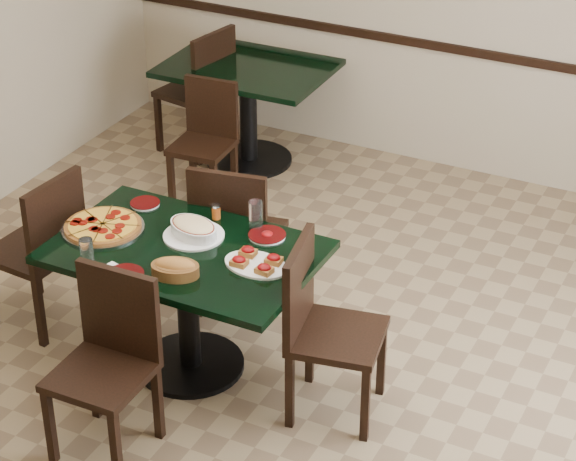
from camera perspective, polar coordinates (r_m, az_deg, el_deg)
The scene contains 21 objects.
floor at distance 6.16m, azimuth -1.31°, elevation -6.86°, with size 5.50×5.50×0.00m, color olive.
room_shell at distance 6.69m, azimuth 13.49°, elevation 7.04°, with size 5.50×5.50×5.50m.
main_table at distance 5.84m, azimuth -5.18°, elevation -2.45°, with size 1.35×0.87×0.75m.
back_table at distance 8.06m, azimuth -2.05°, elevation 6.89°, with size 1.16×0.85×0.75m.
chair_far at distance 6.30m, azimuth -2.72°, elevation -0.01°, with size 0.52×0.52×0.96m.
chair_near at distance 5.43m, azimuth -9.05°, elevation -6.16°, with size 0.44×0.44×0.93m.
chair_right at distance 5.56m, azimuth 1.66°, elevation -4.59°, with size 0.52×0.52×0.95m.
chair_left at distance 6.34m, azimuth -12.33°, elevation -0.64°, with size 0.48×0.48×0.95m.
back_chair_near at distance 7.65m, azimuth -4.17°, elevation 4.92°, with size 0.41×0.41×0.82m.
back_chair_left at distance 8.22m, azimuth -4.34°, elevation 7.41°, with size 0.52×0.52×0.96m.
pepperoni_pizza at distance 5.97m, azimuth -9.38°, elevation 0.22°, with size 0.44×0.44×0.04m.
lasagna_casserole at distance 5.83m, azimuth -4.82°, elevation 0.08°, with size 0.33×0.32×0.09m.
bread_basket at distance 5.51m, azimuth -5.76°, elevation -1.92°, with size 0.28×0.23×0.10m.
bruschetta_platter at distance 5.57m, azimuth -1.64°, elevation -1.62°, with size 0.37×0.27×0.05m.
side_plate_near at distance 5.56m, azimuth -8.28°, elevation -2.23°, with size 0.19×0.19×0.02m.
side_plate_far_r at distance 5.82m, azimuth -1.07°, elevation -0.24°, with size 0.20×0.20×0.03m.
side_plate_far_l at distance 6.17m, azimuth -7.27°, elevation 1.38°, with size 0.16×0.16×0.02m.
napkin_setting at distance 5.60m, azimuth -8.94°, elevation -2.07°, with size 0.16×0.16×0.01m.
water_glass_a at distance 5.86m, azimuth -1.65°, elevation 0.78°, with size 0.07×0.07×0.16m, color white.
water_glass_b at distance 5.64m, azimuth -10.19°, elevation -1.10°, with size 0.07×0.07×0.15m, color white.
pepper_shaker at distance 5.99m, azimuth -3.67°, elevation 0.98°, with size 0.05×0.05×0.08m.
Camera 1 is at (2.33, -4.33, 3.70)m, focal length 70.00 mm.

